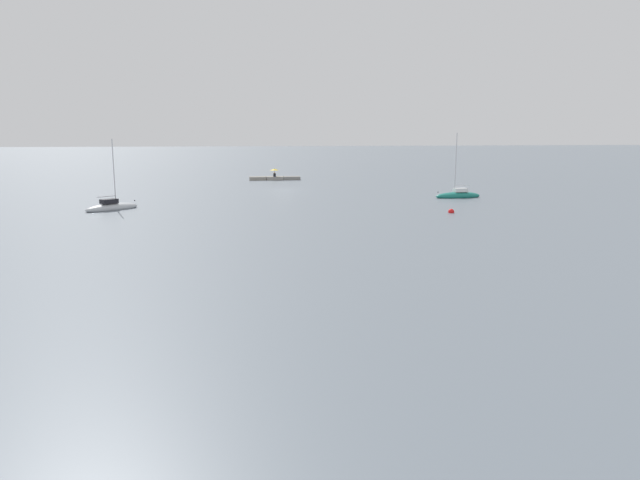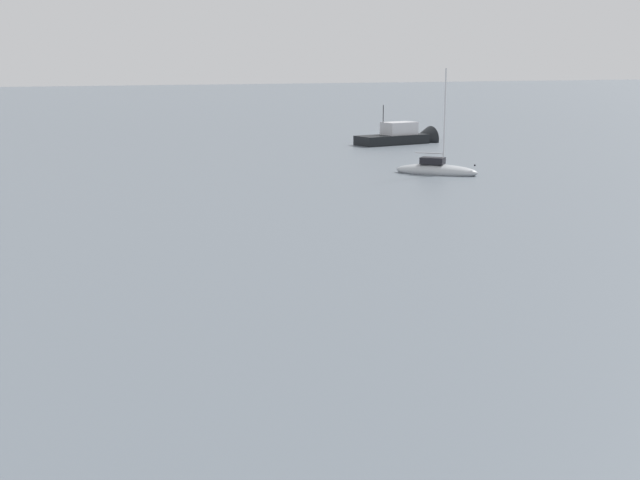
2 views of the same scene
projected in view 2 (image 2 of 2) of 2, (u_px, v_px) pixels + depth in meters
name	position (u px, v px, depth m)	size (l,w,h in m)	color
sailboat_grey_far	(436.00, 170.00, 55.32)	(5.22, 4.86, 7.21)	#ADB2B7
motorboat_black_near	(403.00, 138.00, 76.32)	(3.33, 8.22, 4.49)	black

